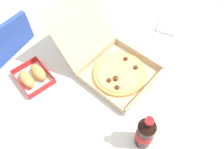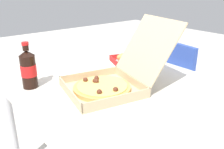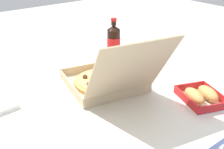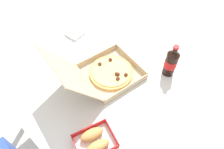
{
  "view_description": "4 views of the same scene",
  "coord_description": "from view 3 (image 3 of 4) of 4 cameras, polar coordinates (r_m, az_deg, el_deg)",
  "views": [
    {
      "loc": [
        -0.57,
        -0.38,
        1.67
      ],
      "look_at": [
        -0.05,
        -0.09,
        0.79
      ],
      "focal_mm": 35.5,
      "sensor_mm": 36.0,
      "label": 1
    },
    {
      "loc": [
        0.83,
        -0.7,
        1.21
      ],
      "look_at": [
        -0.02,
        -0.02,
        0.78
      ],
      "focal_mm": 38.12,
      "sensor_mm": 36.0,
      "label": 2
    },
    {
      "loc": [
        0.7,
        0.85,
        1.34
      ],
      "look_at": [
        -0.0,
        -0.05,
        0.79
      ],
      "focal_mm": 45.55,
      "sensor_mm": 36.0,
      "label": 3
    },
    {
      "loc": [
        -0.51,
        0.46,
        1.69
      ],
      "look_at": [
        -0.01,
        -0.09,
        0.74
      ],
      "focal_mm": 31.88,
      "sensor_mm": 36.0,
      "label": 4
    }
  ],
  "objects": [
    {
      "name": "dining_table",
      "position": [
        1.3,
        1.39,
        -6.5
      ],
      "size": [
        1.31,
        0.93,
        0.72
      ],
      "color": "silver",
      "rests_on": "ground_plane"
    },
    {
      "name": "pizza_box_open",
      "position": [
        1.27,
        -0.87,
        -1.05
      ],
      "size": [
        0.42,
        0.55,
        0.32
      ],
      "color": "tan",
      "rests_on": "dining_table"
    },
    {
      "name": "bread_side_box",
      "position": [
        1.24,
        17.46,
        -4.12
      ],
      "size": [
        0.21,
        0.23,
        0.06
      ],
      "color": "white",
      "rests_on": "dining_table"
    },
    {
      "name": "cola_bottle",
      "position": [
        1.61,
        0.34,
        6.74
      ],
      "size": [
        0.07,
        0.07,
        0.22
      ],
      "color": "black",
      "rests_on": "dining_table"
    },
    {
      "name": "napkin_pile",
      "position": [
        1.23,
        -21.44,
        -5.87
      ],
      "size": [
        0.12,
        0.12,
        0.02
      ],
      "primitive_type": "cube",
      "rotation": [
        0.0,
        0.0,
        0.08
      ],
      "color": "white",
      "rests_on": "dining_table"
    }
  ]
}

